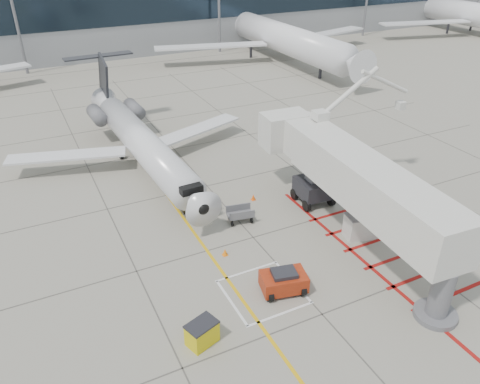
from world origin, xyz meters
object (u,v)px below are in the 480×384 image
pushback_tug (284,281)px  regional_jet (150,136)px  spill_bin (202,333)px  jet_bridge (369,195)px

pushback_tug → regional_jet: bearing=111.0°
regional_jet → spill_bin: 18.88m
spill_bin → jet_bridge: bearing=-5.3°
jet_bridge → spill_bin: (-12.32, -2.88, -3.31)m
regional_jet → jet_bridge: (9.15, -15.49, 0.30)m
regional_jet → pushback_tug: 17.28m
pushback_tug → spill_bin: bearing=-152.2°
regional_jet → pushback_tug: (2.45, -16.86, -2.91)m
regional_jet → spill_bin: size_ratio=18.66×
regional_jet → jet_bridge: 17.99m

